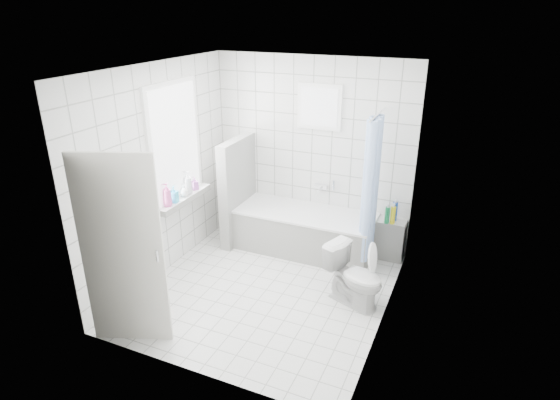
% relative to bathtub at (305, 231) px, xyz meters
% --- Properties ---
extents(ground, '(3.00, 3.00, 0.00)m').
position_rel_bathtub_xyz_m(ground, '(-0.07, -1.12, -0.29)').
color(ground, white).
rests_on(ground, ground).
extents(ceiling, '(3.00, 3.00, 0.00)m').
position_rel_bathtub_xyz_m(ceiling, '(-0.07, -1.12, 2.31)').
color(ceiling, white).
rests_on(ceiling, ground).
extents(wall_back, '(2.80, 0.02, 2.60)m').
position_rel_bathtub_xyz_m(wall_back, '(-0.07, 0.38, 1.01)').
color(wall_back, white).
rests_on(wall_back, ground).
extents(wall_front, '(2.80, 0.02, 2.60)m').
position_rel_bathtub_xyz_m(wall_front, '(-0.07, -2.62, 1.01)').
color(wall_front, white).
rests_on(wall_front, ground).
extents(wall_left, '(0.02, 3.00, 2.60)m').
position_rel_bathtub_xyz_m(wall_left, '(-1.47, -1.12, 1.01)').
color(wall_left, white).
rests_on(wall_left, ground).
extents(wall_right, '(0.02, 3.00, 2.60)m').
position_rel_bathtub_xyz_m(wall_right, '(1.33, -1.12, 1.01)').
color(wall_right, white).
rests_on(wall_right, ground).
extents(window_left, '(0.01, 0.90, 1.40)m').
position_rel_bathtub_xyz_m(window_left, '(-1.42, -0.82, 1.31)').
color(window_left, white).
rests_on(window_left, wall_left).
extents(window_back, '(0.50, 0.01, 0.50)m').
position_rel_bathtub_xyz_m(window_back, '(0.03, 0.33, 1.66)').
color(window_back, white).
rests_on(window_back, wall_back).
extents(window_sill, '(0.18, 1.02, 0.08)m').
position_rel_bathtub_xyz_m(window_sill, '(-1.38, -0.82, 0.57)').
color(window_sill, white).
rests_on(window_sill, wall_left).
extents(door, '(0.76, 0.33, 2.00)m').
position_rel_bathtub_xyz_m(door, '(-0.94, -2.46, 0.71)').
color(door, silver).
rests_on(door, ground).
extents(bathtub, '(1.89, 0.77, 0.58)m').
position_rel_bathtub_xyz_m(bathtub, '(0.00, 0.00, 0.00)').
color(bathtub, white).
rests_on(bathtub, ground).
extents(partition_wall, '(0.15, 0.85, 1.50)m').
position_rel_bathtub_xyz_m(partition_wall, '(-1.01, -0.05, 0.46)').
color(partition_wall, white).
rests_on(partition_wall, ground).
extents(tiled_ledge, '(0.40, 0.24, 0.55)m').
position_rel_bathtub_xyz_m(tiled_ledge, '(1.11, 0.26, -0.02)').
color(tiled_ledge, white).
rests_on(tiled_ledge, ground).
extents(toilet, '(0.78, 0.61, 0.70)m').
position_rel_bathtub_xyz_m(toilet, '(0.96, -0.95, 0.06)').
color(toilet, white).
rests_on(toilet, ground).
extents(curtain_rod, '(0.02, 0.80, 0.02)m').
position_rel_bathtub_xyz_m(curtain_rod, '(0.88, -0.02, 1.71)').
color(curtain_rod, silver).
rests_on(curtain_rod, wall_back).
extents(shower_curtain, '(0.14, 0.48, 1.78)m').
position_rel_bathtub_xyz_m(shower_curtain, '(0.88, -0.15, 0.81)').
color(shower_curtain, '#4F86EA').
rests_on(shower_curtain, curtain_rod).
extents(tub_faucet, '(0.18, 0.06, 0.06)m').
position_rel_bathtub_xyz_m(tub_faucet, '(0.10, 0.34, 0.56)').
color(tub_faucet, silver).
rests_on(tub_faucet, wall_back).
extents(sill_bottles, '(0.18, 0.73, 0.31)m').
position_rel_bathtub_xyz_m(sill_bottles, '(-1.37, -0.90, 0.74)').
color(sill_bottles, '#E458A8').
rests_on(sill_bottles, window_sill).
extents(ledge_bottles, '(0.14, 0.19, 0.25)m').
position_rel_bathtub_xyz_m(ledge_bottles, '(1.12, 0.21, 0.38)').
color(ledge_bottles, '#1546AF').
rests_on(ledge_bottles, tiled_ledge).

